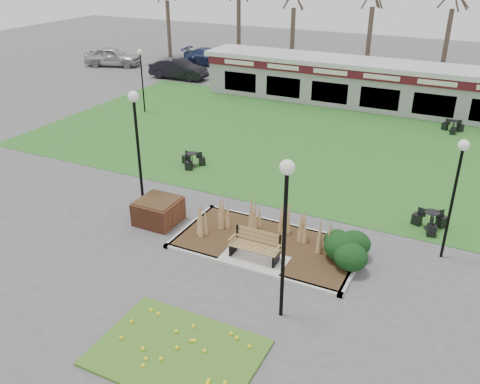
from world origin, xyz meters
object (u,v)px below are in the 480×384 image
at_px(car_black, 178,69).
at_px(car_blue, 211,57).
at_px(food_pavilion, 385,86).
at_px(bistro_set_c, 430,223).
at_px(lamp_post_mid_right, 458,174).
at_px(bistro_set_d, 453,128).
at_px(lamp_post_near_left, 286,207).
at_px(car_silver, 112,56).
at_px(lamp_post_far_left, 141,67).
at_px(park_bench, 256,245).
at_px(brick_planter, 158,211).
at_px(bistro_set_b, 192,162).
at_px(lamp_post_mid_left, 136,126).

height_order(car_black, car_blue, car_black).
height_order(food_pavilion, bistro_set_c, food_pavilion).
bearing_deg(lamp_post_mid_right, bistro_set_d, 94.22).
height_order(lamp_post_near_left, car_silver, lamp_post_near_left).
distance_m(bistro_set_c, bistro_set_d, 12.01).
bearing_deg(lamp_post_far_left, park_bench, -42.44).
distance_m(food_pavilion, lamp_post_far_left, 15.38).
xyz_separation_m(brick_planter, bistro_set_b, (-1.68, 5.23, -0.24)).
distance_m(car_silver, car_blue, 8.62).
bearing_deg(bistro_set_b, lamp_post_mid_left, -82.00).
relative_size(lamp_post_near_left, car_black, 1.03).
relative_size(brick_planter, lamp_post_far_left, 0.38).
xyz_separation_m(lamp_post_mid_right, car_black, (-21.81, 17.77, -2.30)).
height_order(park_bench, car_blue, car_blue).
relative_size(bistro_set_b, car_black, 0.26).
xyz_separation_m(car_black, car_blue, (-0.07, 5.46, -0.03)).
bearing_deg(car_silver, car_blue, -80.58).
bearing_deg(brick_planter, bistro_set_d, 60.80).
height_order(lamp_post_near_left, bistro_set_b, lamp_post_near_left).
bearing_deg(car_blue, car_black, 174.47).
xyz_separation_m(brick_planter, car_blue, (-11.92, 25.46, 0.26)).
height_order(lamp_post_far_left, car_blue, lamp_post_far_left).
bearing_deg(car_silver, bistro_set_c, -139.30).
height_order(lamp_post_mid_right, car_silver, lamp_post_mid_right).
distance_m(lamp_post_near_left, car_silver, 35.64).
xyz_separation_m(brick_planter, lamp_post_mid_left, (-1.00, 0.41, 3.07)).
distance_m(brick_planter, car_silver, 29.05).
bearing_deg(park_bench, lamp_post_near_left, -50.68).
bearing_deg(brick_planter, car_blue, 115.08).
distance_m(car_black, car_blue, 5.46).
bearing_deg(lamp_post_far_left, lamp_post_mid_left, -54.25).
xyz_separation_m(lamp_post_near_left, bistro_set_b, (-7.90, 8.21, -3.25)).
xyz_separation_m(brick_planter, lamp_post_near_left, (6.22, -2.98, 3.01)).
xyz_separation_m(lamp_post_near_left, lamp_post_far_left, (-15.18, 14.44, -0.64)).
xyz_separation_m(lamp_post_mid_left, bistro_set_b, (-0.68, 4.82, -3.31)).
height_order(lamp_post_near_left, bistro_set_d, lamp_post_near_left).
relative_size(food_pavilion, lamp_post_near_left, 5.15).
height_order(lamp_post_far_left, bistro_set_b, lamp_post_far_left).
xyz_separation_m(lamp_post_near_left, car_black, (-18.07, 22.98, -2.72)).
bearing_deg(lamp_post_mid_right, car_black, 140.83).
height_order(lamp_post_far_left, car_silver, lamp_post_far_left).
bearing_deg(bistro_set_d, lamp_post_far_left, -165.78).
relative_size(lamp_post_mid_left, lamp_post_far_left, 1.25).
relative_size(lamp_post_mid_left, bistro_set_b, 4.07).
distance_m(park_bench, bistro_set_d, 17.36).
xyz_separation_m(park_bench, bistro_set_c, (4.93, 4.75, -0.34)).
bearing_deg(bistro_set_c, car_silver, 148.83).
relative_size(lamp_post_near_left, lamp_post_far_left, 1.23).
height_order(lamp_post_far_left, car_black, lamp_post_far_left).
height_order(bistro_set_b, car_blue, car_blue).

